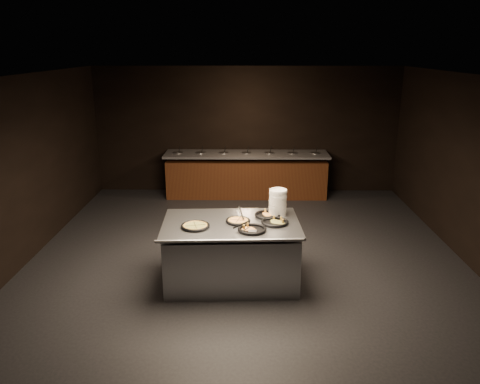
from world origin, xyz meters
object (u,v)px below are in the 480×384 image
(serving_counter, at_px, (231,254))
(pan_veggie_whole, at_px, (195,226))
(pan_cheese_whole, at_px, (238,221))
(plate_stack, at_px, (278,202))

(serving_counter, xyz_separation_m, pan_veggie_whole, (-0.49, -0.19, 0.50))
(pan_veggie_whole, bearing_deg, serving_counter, 21.28)
(serving_counter, bearing_deg, pan_cheese_whole, 8.62)
(serving_counter, relative_size, pan_cheese_whole, 5.62)
(pan_cheese_whole, bearing_deg, serving_counter, -168.72)
(pan_veggie_whole, relative_size, pan_cheese_whole, 1.13)
(plate_stack, bearing_deg, serving_counter, -152.71)
(plate_stack, distance_m, pan_veggie_whole, 1.30)
(serving_counter, height_order, plate_stack, plate_stack)
(plate_stack, height_order, pan_veggie_whole, plate_stack)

